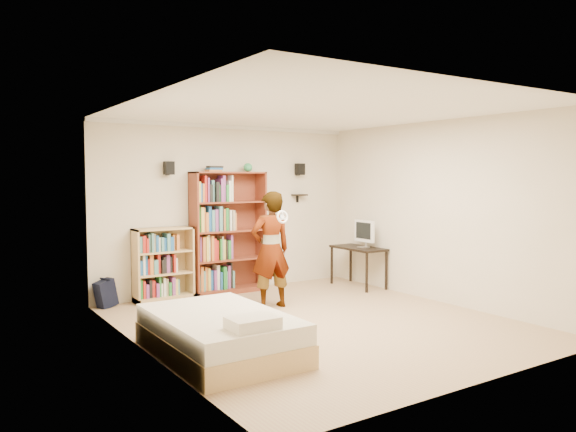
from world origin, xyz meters
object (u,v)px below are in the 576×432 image
daybed (220,329)px  computer_desk (358,267)px  tall_bookshelf (229,233)px  person (271,250)px  low_bookshelf (163,264)px

daybed → computer_desk: bearing=29.3°
tall_bookshelf → computer_desk: size_ratio=1.96×
daybed → person: bearing=44.5°
low_bookshelf → computer_desk: 3.27m
computer_desk → low_bookshelf: bearing=166.3°
low_bookshelf → person: bearing=-48.3°
tall_bookshelf → person: (0.03, -1.25, -0.14)m
daybed → person: (1.56, 1.54, 0.56)m
daybed → tall_bookshelf: bearing=61.1°
computer_desk → daybed: 4.14m
low_bookshelf → tall_bookshelf: bearing=-0.7°
low_bookshelf → daybed: size_ratio=0.59×
computer_desk → person: person is taller
low_bookshelf → person: person is taller
computer_desk → tall_bookshelf: bearing=159.9°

